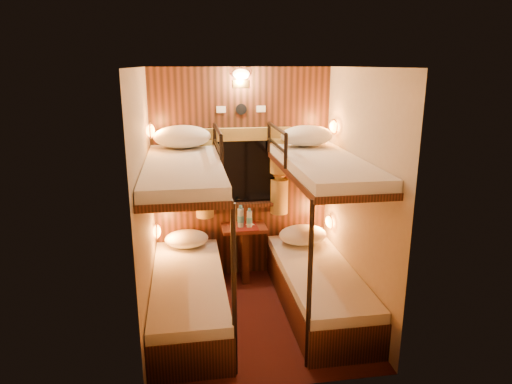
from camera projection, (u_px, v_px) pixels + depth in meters
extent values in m
plane|color=#34130E|center=(256.00, 316.00, 4.54)|extent=(2.10, 2.10, 0.00)
plane|color=silver|center=(256.00, 67.00, 3.89)|extent=(2.10, 2.10, 0.00)
plane|color=#C6B293|center=(241.00, 175.00, 5.22)|extent=(2.40, 0.00, 2.40)
plane|color=#C6B293|center=(279.00, 244.00, 3.22)|extent=(2.40, 0.00, 2.40)
plane|color=#C6B293|center=(145.00, 207.00, 4.07)|extent=(0.00, 2.40, 2.40)
plane|color=#C6B293|center=(359.00, 197.00, 4.37)|extent=(0.00, 2.40, 2.40)
cube|color=black|center=(242.00, 175.00, 5.20)|extent=(2.00, 0.03, 2.40)
cube|color=black|center=(189.00, 302.00, 4.46)|extent=(0.70, 1.90, 0.35)
cube|color=silver|center=(188.00, 282.00, 4.40)|extent=(0.68, 1.88, 0.10)
cube|color=black|center=(184.00, 176.00, 4.12)|extent=(0.70, 1.90, 0.06)
cube|color=silver|center=(183.00, 167.00, 4.10)|extent=(0.68, 1.88, 0.10)
cylinder|color=black|center=(234.00, 293.00, 3.51)|extent=(0.04, 0.04, 1.45)
cylinder|color=black|center=(215.00, 139.00, 4.96)|extent=(0.04, 0.04, 0.32)
cylinder|color=black|center=(221.00, 154.00, 4.15)|extent=(0.04, 0.04, 0.32)
cylinder|color=black|center=(217.00, 130.00, 4.51)|extent=(0.04, 0.85, 0.04)
cylinder|color=black|center=(218.00, 147.00, 4.56)|extent=(0.03, 0.85, 0.03)
cube|color=black|center=(317.00, 292.00, 4.66)|extent=(0.70, 1.90, 0.35)
cube|color=silver|center=(318.00, 272.00, 4.60)|extent=(0.68, 1.88, 0.10)
cube|color=black|center=(322.00, 171.00, 4.32)|extent=(0.70, 1.90, 0.06)
cube|color=silver|center=(323.00, 163.00, 4.29)|extent=(0.68, 1.88, 0.10)
cylinder|color=black|center=(310.00, 287.00, 3.60)|extent=(0.04, 0.04, 1.45)
cylinder|color=black|center=(269.00, 138.00, 5.05)|extent=(0.04, 0.04, 0.32)
cylinder|color=black|center=(286.00, 152.00, 4.24)|extent=(0.04, 0.04, 0.32)
cylinder|color=black|center=(277.00, 128.00, 4.60)|extent=(0.04, 0.85, 0.04)
cylinder|color=black|center=(277.00, 145.00, 4.65)|extent=(0.03, 0.85, 0.03)
cube|color=black|center=(242.00, 172.00, 5.17)|extent=(0.98, 0.02, 0.78)
cube|color=black|center=(242.00, 172.00, 5.16)|extent=(0.90, 0.01, 0.70)
cube|color=black|center=(242.00, 205.00, 5.23)|extent=(1.00, 0.12, 0.04)
cube|color=olive|center=(242.00, 134.00, 5.02)|extent=(1.10, 0.06, 0.14)
cylinder|color=olive|center=(203.00, 158.00, 5.01)|extent=(0.22, 0.22, 0.40)
cylinder|color=olive|center=(204.00, 178.00, 5.08)|extent=(0.11, 0.11, 0.12)
cylinder|color=olive|center=(205.00, 200.00, 5.14)|extent=(0.20, 0.20, 0.40)
torus|color=#B37D34|center=(204.00, 178.00, 5.08)|extent=(0.14, 0.14, 0.02)
cylinder|color=olive|center=(280.00, 156.00, 5.14)|extent=(0.22, 0.22, 0.40)
cylinder|color=olive|center=(280.00, 175.00, 5.21)|extent=(0.11, 0.11, 0.12)
cylinder|color=olive|center=(279.00, 196.00, 5.27)|extent=(0.20, 0.20, 0.40)
torus|color=#B37D34|center=(280.00, 175.00, 5.21)|extent=(0.14, 0.14, 0.02)
cylinder|color=black|center=(241.00, 109.00, 4.98)|extent=(0.12, 0.02, 0.12)
cube|color=silver|center=(221.00, 110.00, 4.95)|extent=(0.10, 0.01, 0.07)
cube|color=silver|center=(261.00, 109.00, 5.01)|extent=(0.10, 0.01, 0.07)
cube|color=#B37D34|center=(241.00, 84.00, 4.91)|extent=(0.18, 0.01, 0.08)
ellipsoid|color=#FFCC8C|center=(241.00, 74.00, 4.86)|extent=(0.18, 0.09, 0.11)
ellipsoid|color=orange|center=(157.00, 231.00, 4.87)|extent=(0.08, 0.20, 0.13)
torus|color=#B37D34|center=(157.00, 231.00, 4.87)|extent=(0.02, 0.17, 0.17)
ellipsoid|color=orange|center=(151.00, 131.00, 4.58)|extent=(0.08, 0.20, 0.13)
torus|color=#B37D34|center=(151.00, 131.00, 4.58)|extent=(0.02, 0.17, 0.17)
ellipsoid|color=orange|center=(330.00, 222.00, 5.16)|extent=(0.08, 0.20, 0.13)
torus|color=#B37D34|center=(330.00, 222.00, 5.16)|extent=(0.02, 0.17, 0.17)
ellipsoid|color=orange|center=(334.00, 127.00, 4.87)|extent=(0.08, 0.20, 0.13)
torus|color=#B37D34|center=(334.00, 127.00, 4.87)|extent=(0.02, 0.17, 0.17)
cube|color=#541D13|center=(244.00, 228.00, 5.18)|extent=(0.50, 0.34, 0.04)
cube|color=black|center=(244.00, 254.00, 5.27)|extent=(0.08, 0.30, 0.61)
cube|color=maroon|center=(244.00, 226.00, 5.17)|extent=(0.30, 0.34, 0.01)
cylinder|color=#99BFE5|center=(241.00, 218.00, 5.12)|extent=(0.07, 0.07, 0.22)
cylinder|color=#4195C5|center=(241.00, 219.00, 5.12)|extent=(0.07, 0.07, 0.08)
cylinder|color=#4195C5|center=(241.00, 207.00, 5.09)|extent=(0.04, 0.04, 0.03)
cylinder|color=#99BFE5|center=(249.00, 219.00, 5.12)|extent=(0.06, 0.06, 0.19)
cylinder|color=#4195C5|center=(249.00, 220.00, 5.12)|extent=(0.06, 0.06, 0.07)
cylinder|color=#4195C5|center=(249.00, 210.00, 5.09)|extent=(0.03, 0.03, 0.03)
cube|color=silver|center=(250.00, 225.00, 5.21)|extent=(0.10, 0.09, 0.01)
cube|color=silver|center=(248.00, 224.00, 5.23)|extent=(0.07, 0.05, 0.00)
ellipsoid|color=white|center=(187.00, 239.00, 5.07)|extent=(0.48, 0.35, 0.19)
ellipsoid|color=white|center=(303.00, 235.00, 5.15)|extent=(0.55, 0.39, 0.21)
ellipsoid|color=white|center=(182.00, 137.00, 4.70)|extent=(0.59, 0.42, 0.23)
ellipsoid|color=white|center=(307.00, 136.00, 4.81)|extent=(0.55, 0.40, 0.22)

